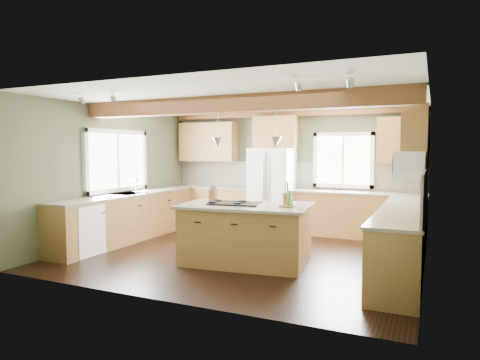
% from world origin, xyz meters
% --- Properties ---
extents(floor, '(5.60, 5.60, 0.00)m').
position_xyz_m(floor, '(0.00, 0.00, 0.00)').
color(floor, black).
rests_on(floor, ground).
extents(ceiling, '(5.60, 5.60, 0.00)m').
position_xyz_m(ceiling, '(0.00, 0.00, 2.60)').
color(ceiling, silver).
rests_on(ceiling, wall_back).
extents(wall_back, '(5.60, 0.00, 5.60)m').
position_xyz_m(wall_back, '(0.00, 2.50, 1.30)').
color(wall_back, '#484D37').
rests_on(wall_back, ground).
extents(wall_left, '(0.00, 5.00, 5.00)m').
position_xyz_m(wall_left, '(-2.80, 0.00, 1.30)').
color(wall_left, '#484D37').
rests_on(wall_left, ground).
extents(wall_right, '(0.00, 5.00, 5.00)m').
position_xyz_m(wall_right, '(2.80, 0.00, 1.30)').
color(wall_right, '#484D37').
rests_on(wall_right, ground).
extents(ceiling_beam, '(5.55, 0.26, 0.26)m').
position_xyz_m(ceiling_beam, '(0.00, -0.54, 2.47)').
color(ceiling_beam, '#542B18').
rests_on(ceiling_beam, ceiling).
extents(soffit_trim, '(5.55, 0.20, 0.10)m').
position_xyz_m(soffit_trim, '(0.00, 2.40, 2.54)').
color(soffit_trim, '#542B18').
rests_on(soffit_trim, ceiling).
extents(backsplash_back, '(5.58, 0.03, 0.58)m').
position_xyz_m(backsplash_back, '(0.00, 2.48, 1.21)').
color(backsplash_back, brown).
rests_on(backsplash_back, wall_back).
extents(backsplash_right, '(0.03, 3.70, 0.58)m').
position_xyz_m(backsplash_right, '(2.78, 0.05, 1.21)').
color(backsplash_right, brown).
rests_on(backsplash_right, wall_right).
extents(base_cab_back_left, '(2.02, 0.60, 0.88)m').
position_xyz_m(base_cab_back_left, '(-1.79, 2.20, 0.44)').
color(base_cab_back_left, brown).
rests_on(base_cab_back_left, floor).
extents(counter_back_left, '(2.06, 0.64, 0.04)m').
position_xyz_m(counter_back_left, '(-1.79, 2.20, 0.90)').
color(counter_back_left, brown).
rests_on(counter_back_left, base_cab_back_left).
extents(base_cab_back_right, '(2.62, 0.60, 0.88)m').
position_xyz_m(base_cab_back_right, '(1.49, 2.20, 0.44)').
color(base_cab_back_right, brown).
rests_on(base_cab_back_right, floor).
extents(counter_back_right, '(2.66, 0.64, 0.04)m').
position_xyz_m(counter_back_right, '(1.49, 2.20, 0.90)').
color(counter_back_right, brown).
rests_on(counter_back_right, base_cab_back_right).
extents(base_cab_left, '(0.60, 3.70, 0.88)m').
position_xyz_m(base_cab_left, '(-2.50, 0.05, 0.44)').
color(base_cab_left, brown).
rests_on(base_cab_left, floor).
extents(counter_left, '(0.64, 3.74, 0.04)m').
position_xyz_m(counter_left, '(-2.50, 0.05, 0.90)').
color(counter_left, brown).
rests_on(counter_left, base_cab_left).
extents(base_cab_right, '(0.60, 3.70, 0.88)m').
position_xyz_m(base_cab_right, '(2.50, 0.05, 0.44)').
color(base_cab_right, brown).
rests_on(base_cab_right, floor).
extents(counter_right, '(0.64, 3.74, 0.04)m').
position_xyz_m(counter_right, '(2.50, 0.05, 0.90)').
color(counter_right, brown).
rests_on(counter_right, base_cab_right).
extents(upper_cab_back_left, '(1.40, 0.35, 0.90)m').
position_xyz_m(upper_cab_back_left, '(-1.99, 2.33, 1.95)').
color(upper_cab_back_left, brown).
rests_on(upper_cab_back_left, wall_back).
extents(upper_cab_over_fridge, '(0.96, 0.35, 0.70)m').
position_xyz_m(upper_cab_over_fridge, '(-0.30, 2.33, 2.15)').
color(upper_cab_over_fridge, brown).
rests_on(upper_cab_over_fridge, wall_back).
extents(upper_cab_right, '(0.35, 2.20, 0.90)m').
position_xyz_m(upper_cab_right, '(2.62, 0.90, 1.95)').
color(upper_cab_right, brown).
rests_on(upper_cab_right, wall_right).
extents(upper_cab_back_corner, '(0.90, 0.35, 0.90)m').
position_xyz_m(upper_cab_back_corner, '(2.30, 2.33, 1.95)').
color(upper_cab_back_corner, brown).
rests_on(upper_cab_back_corner, wall_back).
extents(window_left, '(0.04, 1.60, 1.05)m').
position_xyz_m(window_left, '(-2.78, 0.05, 1.55)').
color(window_left, white).
rests_on(window_left, wall_left).
extents(window_back, '(1.10, 0.04, 1.00)m').
position_xyz_m(window_back, '(1.15, 2.48, 1.55)').
color(window_back, white).
rests_on(window_back, wall_back).
extents(sink, '(0.50, 0.65, 0.03)m').
position_xyz_m(sink, '(-2.50, 0.05, 0.91)').
color(sink, '#262628').
rests_on(sink, counter_left).
extents(faucet, '(0.02, 0.02, 0.28)m').
position_xyz_m(faucet, '(-2.32, 0.05, 1.05)').
color(faucet, '#B2B2B7').
rests_on(faucet, sink).
extents(dishwasher, '(0.60, 0.60, 0.84)m').
position_xyz_m(dishwasher, '(-2.49, -1.25, 0.43)').
color(dishwasher, white).
rests_on(dishwasher, floor).
extents(oven, '(0.60, 0.72, 0.84)m').
position_xyz_m(oven, '(2.49, -1.25, 0.43)').
color(oven, white).
rests_on(oven, floor).
extents(microwave, '(0.40, 0.70, 0.38)m').
position_xyz_m(microwave, '(2.58, -0.05, 1.55)').
color(microwave, white).
rests_on(microwave, wall_right).
extents(pendant_left, '(0.18, 0.18, 0.16)m').
position_xyz_m(pendant_left, '(-0.21, -0.59, 1.88)').
color(pendant_left, '#B2B2B7').
rests_on(pendant_left, ceiling).
extents(pendant_right, '(0.18, 0.18, 0.16)m').
position_xyz_m(pendant_right, '(0.71, -0.49, 1.88)').
color(pendant_right, '#B2B2B7').
rests_on(pendant_right, ceiling).
extents(refrigerator, '(0.90, 0.74, 1.80)m').
position_xyz_m(refrigerator, '(-0.30, 2.12, 0.90)').
color(refrigerator, white).
rests_on(refrigerator, floor).
extents(island, '(1.98, 1.34, 0.88)m').
position_xyz_m(island, '(0.25, -0.54, 0.44)').
color(island, olive).
rests_on(island, floor).
extents(island_top, '(2.11, 1.48, 0.04)m').
position_xyz_m(island_top, '(0.25, -0.54, 0.90)').
color(island_top, brown).
rests_on(island_top, island).
extents(cooktop, '(0.86, 0.62, 0.02)m').
position_xyz_m(cooktop, '(0.10, -0.56, 0.93)').
color(cooktop, black).
rests_on(cooktop, island_top).
extents(knife_block, '(0.13, 0.11, 0.20)m').
position_xyz_m(knife_block, '(-0.39, -0.42, 1.02)').
color(knife_block, brown).
rests_on(knife_block, island_top).
extents(utensil_crock, '(0.12, 0.12, 0.15)m').
position_xyz_m(utensil_crock, '(0.78, -0.13, 1.00)').
color(utensil_crock, '#423835').
rests_on(utensil_crock, island_top).
extents(bottle_tray, '(0.25, 0.25, 0.23)m').
position_xyz_m(bottle_tray, '(0.91, -0.54, 1.03)').
color(bottle_tray, brown).
rests_on(bottle_tray, island_top).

